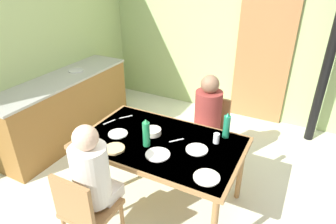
{
  "coord_description": "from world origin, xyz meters",
  "views": [
    {
      "loc": [
        1.35,
        -2.15,
        2.3
      ],
      "look_at": [
        0.21,
        0.05,
        0.99
      ],
      "focal_mm": 31.15,
      "sensor_mm": 36.0,
      "label": 1
    }
  ],
  "objects_px": {
    "kitchen_counter": "(65,108)",
    "person_near_diner": "(92,173)",
    "chair_near_diner": "(85,210)",
    "chair_far_diner": "(210,129)",
    "serving_bowl_center": "(153,132)",
    "water_bottle_green_near": "(146,133)",
    "person_far_diner": "(208,113)",
    "water_bottle_green_far": "(227,126)",
    "dining_table": "(161,147)"
  },
  "relations": [
    {
      "from": "chair_far_diner",
      "to": "person_near_diner",
      "type": "height_order",
      "value": "person_near_diner"
    },
    {
      "from": "chair_far_diner",
      "to": "person_near_diner",
      "type": "bearing_deg",
      "value": 73.18
    },
    {
      "from": "person_near_diner",
      "to": "water_bottle_green_near",
      "type": "bearing_deg",
      "value": 74.44
    },
    {
      "from": "chair_near_diner",
      "to": "chair_far_diner",
      "type": "relative_size",
      "value": 1.0
    },
    {
      "from": "kitchen_counter",
      "to": "serving_bowl_center",
      "type": "bearing_deg",
      "value": -14.4
    },
    {
      "from": "dining_table",
      "to": "person_far_diner",
      "type": "xyz_separation_m",
      "value": [
        0.21,
        0.7,
        0.1
      ]
    },
    {
      "from": "chair_far_diner",
      "to": "chair_near_diner",
      "type": "bearing_deg",
      "value": 74.49
    },
    {
      "from": "person_near_diner",
      "to": "water_bottle_green_far",
      "type": "distance_m",
      "value": 1.32
    },
    {
      "from": "dining_table",
      "to": "person_near_diner",
      "type": "bearing_deg",
      "value": -109.62
    },
    {
      "from": "dining_table",
      "to": "water_bottle_green_near",
      "type": "height_order",
      "value": "water_bottle_green_near"
    },
    {
      "from": "chair_far_diner",
      "to": "kitchen_counter",
      "type": "bearing_deg",
      "value": 9.0
    },
    {
      "from": "person_far_diner",
      "to": "serving_bowl_center",
      "type": "xyz_separation_m",
      "value": [
        -0.35,
        -0.61,
        -0.01
      ]
    },
    {
      "from": "dining_table",
      "to": "person_near_diner",
      "type": "xyz_separation_m",
      "value": [
        -0.25,
        -0.7,
        0.1
      ]
    },
    {
      "from": "dining_table",
      "to": "water_bottle_green_near",
      "type": "xyz_separation_m",
      "value": [
        -0.09,
        -0.12,
        0.2
      ]
    },
    {
      "from": "water_bottle_green_near",
      "to": "water_bottle_green_far",
      "type": "relative_size",
      "value": 1.05
    },
    {
      "from": "chair_near_diner",
      "to": "water_bottle_green_far",
      "type": "relative_size",
      "value": 3.26
    },
    {
      "from": "kitchen_counter",
      "to": "person_far_diner",
      "type": "xyz_separation_m",
      "value": [
        2.03,
        0.18,
        0.33
      ]
    },
    {
      "from": "water_bottle_green_far",
      "to": "serving_bowl_center",
      "type": "relative_size",
      "value": 1.57
    },
    {
      "from": "dining_table",
      "to": "chair_near_diner",
      "type": "xyz_separation_m",
      "value": [
        -0.25,
        -0.83,
        -0.18
      ]
    },
    {
      "from": "person_near_diner",
      "to": "person_far_diner",
      "type": "xyz_separation_m",
      "value": [
        0.46,
        1.39,
        0.0
      ]
    },
    {
      "from": "person_near_diner",
      "to": "water_bottle_green_far",
      "type": "relative_size",
      "value": 2.89
    },
    {
      "from": "kitchen_counter",
      "to": "serving_bowl_center",
      "type": "xyz_separation_m",
      "value": [
        1.67,
        -0.43,
        0.32
      ]
    },
    {
      "from": "water_bottle_green_far",
      "to": "person_near_diner",
      "type": "bearing_deg",
      "value": -126.18
    },
    {
      "from": "chair_far_diner",
      "to": "person_far_diner",
      "type": "bearing_deg",
      "value": 90.0
    },
    {
      "from": "dining_table",
      "to": "water_bottle_green_far",
      "type": "distance_m",
      "value": 0.67
    },
    {
      "from": "person_near_diner",
      "to": "serving_bowl_center",
      "type": "bearing_deg",
      "value": 81.87
    },
    {
      "from": "chair_near_diner",
      "to": "chair_far_diner",
      "type": "distance_m",
      "value": 1.73
    },
    {
      "from": "chair_far_diner",
      "to": "person_near_diner",
      "type": "relative_size",
      "value": 1.13
    },
    {
      "from": "kitchen_counter",
      "to": "serving_bowl_center",
      "type": "distance_m",
      "value": 1.76
    },
    {
      "from": "kitchen_counter",
      "to": "person_near_diner",
      "type": "bearing_deg",
      "value": -37.72
    },
    {
      "from": "person_far_diner",
      "to": "chair_near_diner",
      "type": "bearing_deg",
      "value": 73.18
    },
    {
      "from": "dining_table",
      "to": "person_far_diner",
      "type": "distance_m",
      "value": 0.74
    },
    {
      "from": "kitchen_counter",
      "to": "water_bottle_green_far",
      "type": "height_order",
      "value": "water_bottle_green_far"
    },
    {
      "from": "water_bottle_green_near",
      "to": "person_far_diner",
      "type": "bearing_deg",
      "value": 69.71
    },
    {
      "from": "dining_table",
      "to": "water_bottle_green_near",
      "type": "distance_m",
      "value": 0.25
    },
    {
      "from": "chair_near_diner",
      "to": "serving_bowl_center",
      "type": "xyz_separation_m",
      "value": [
        0.11,
        0.92,
        0.27
      ]
    },
    {
      "from": "water_bottle_green_near",
      "to": "dining_table",
      "type": "bearing_deg",
      "value": 53.47
    },
    {
      "from": "chair_near_diner",
      "to": "chair_far_diner",
      "type": "bearing_deg",
      "value": 74.49
    },
    {
      "from": "water_bottle_green_near",
      "to": "water_bottle_green_far",
      "type": "height_order",
      "value": "water_bottle_green_near"
    },
    {
      "from": "water_bottle_green_far",
      "to": "person_far_diner",
      "type": "bearing_deg",
      "value": 133.24
    },
    {
      "from": "serving_bowl_center",
      "to": "person_far_diner",
      "type": "bearing_deg",
      "value": 60.26
    },
    {
      "from": "water_bottle_green_far",
      "to": "chair_near_diner",
      "type": "bearing_deg",
      "value": -122.94
    },
    {
      "from": "serving_bowl_center",
      "to": "water_bottle_green_near",
      "type": "bearing_deg",
      "value": -76.02
    },
    {
      "from": "person_far_diner",
      "to": "water_bottle_green_far",
      "type": "relative_size",
      "value": 2.89
    },
    {
      "from": "kitchen_counter",
      "to": "water_bottle_green_near",
      "type": "bearing_deg",
      "value": -20.08
    },
    {
      "from": "chair_near_diner",
      "to": "person_near_diner",
      "type": "xyz_separation_m",
      "value": [
        0.0,
        0.14,
        0.28
      ]
    },
    {
      "from": "dining_table",
      "to": "water_bottle_green_far",
      "type": "xyz_separation_m",
      "value": [
        0.53,
        0.36,
        0.19
      ]
    },
    {
      "from": "kitchen_counter",
      "to": "water_bottle_green_far",
      "type": "distance_m",
      "value": 2.38
    },
    {
      "from": "dining_table",
      "to": "water_bottle_green_far",
      "type": "bearing_deg",
      "value": 34.61
    },
    {
      "from": "water_bottle_green_near",
      "to": "chair_far_diner",
      "type": "bearing_deg",
      "value": 72.42
    }
  ]
}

